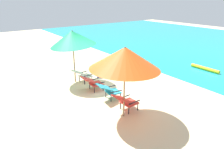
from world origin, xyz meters
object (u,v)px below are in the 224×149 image
beach_ball (99,74)px  swim_buoy (205,68)px  lounge_chair_near_left (93,82)px  lounge_chair_near_right (109,90)px  beach_umbrella_left (72,38)px  lounge_chair_far_right (126,101)px  lounge_chair_far_left (82,75)px  beach_umbrella_right (125,58)px

beach_ball → swim_buoy: bearing=64.5°
lounge_chair_near_left → lounge_chair_near_right: bearing=6.4°
swim_buoy → beach_ball: beach_ball is taller
lounge_chair_near_right → beach_umbrella_left: bearing=-173.4°
swim_buoy → lounge_chair_far_right: (0.73, -6.26, 0.31)m
lounge_chair_far_right → beach_ball: lounge_chair_far_right is taller
beach_umbrella_left → lounge_chair_near_left: bearing=6.8°
beach_umbrella_left → lounge_chair_far_left: bearing=38.9°
swim_buoy → lounge_chair_near_left: size_ratio=1.74×
lounge_chair_far_right → beach_ball: bearing=163.2°
lounge_chair_near_left → beach_umbrella_right: size_ratio=0.33×
beach_umbrella_left → beach_umbrella_right: bearing=-0.6°
swim_buoy → lounge_chair_far_left: size_ratio=1.75×
beach_ball → beach_umbrella_left: bearing=-97.9°
lounge_chair_far_right → lounge_chair_near_left: bearing=-178.4°
swim_buoy → beach_umbrella_left: beach_umbrella_left is taller
beach_umbrella_right → beach_ball: beach_umbrella_right is taller
lounge_chair_far_right → beach_umbrella_left: beach_umbrella_left is taller
lounge_chair_near_right → beach_umbrella_left: beach_umbrella_left is taller
lounge_chair_near_left → lounge_chair_near_right: (1.04, 0.12, 0.00)m
lounge_chair_near_left → lounge_chair_near_right: 1.05m
lounge_chair_near_left → lounge_chair_far_right: size_ratio=1.04×
beach_umbrella_right → swim_buoy: bearing=98.2°
swim_buoy → lounge_chair_near_right: lounge_chair_near_right is taller
lounge_chair_far_right → beach_umbrella_left: (-3.41, -0.22, 1.67)m
swim_buoy → lounge_chair_near_left: (-1.37, -6.32, 0.31)m
swim_buoy → lounge_chair_far_right: size_ratio=1.81×
beach_umbrella_left → beach_umbrella_right: size_ratio=0.91×
lounge_chair_near_left → beach_ball: lounge_chair_near_left is taller
lounge_chair_near_right → beach_umbrella_left: (-2.36, -0.27, 1.67)m
lounge_chair_near_right → beach_umbrella_left: size_ratio=0.37×
beach_umbrella_right → lounge_chair_near_left: bearing=175.2°
lounge_chair_far_left → beach_ball: (-0.11, 0.97, -0.25)m
lounge_chair_near_right → beach_ball: 2.39m
swim_buoy → beach_ball: (-2.52, -5.28, 0.06)m
beach_umbrella_left → beach_umbrella_right: 3.63m
lounge_chair_far_left → lounge_chair_far_right: same height
lounge_chair_near_left → beach_ball: size_ratio=2.96×
beach_umbrella_left → beach_ball: size_ratio=8.20×
lounge_chair_near_left → lounge_chair_far_right: bearing=1.6°
lounge_chair_far_left → beach_umbrella_right: (3.35, -0.26, 1.62)m
lounge_chair_far_left → beach_ball: 1.01m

